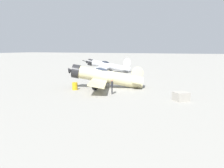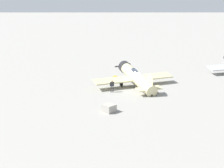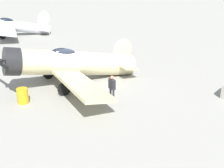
% 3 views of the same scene
% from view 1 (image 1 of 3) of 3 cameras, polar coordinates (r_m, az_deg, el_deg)
% --- Properties ---
extents(ground_plane, '(400.00, 400.00, 0.00)m').
position_cam_1_polar(ground_plane, '(28.53, -0.86, -0.95)').
color(ground_plane, gray).
extents(airplane_foreground, '(9.82, 11.45, 3.13)m').
position_cam_1_polar(airplane_foreground, '(28.35, -1.88, 1.87)').
color(airplane_foreground, beige).
rests_on(airplane_foreground, ground_plane).
extents(airplane_mid_apron, '(10.62, 11.02, 3.27)m').
position_cam_1_polar(airplane_mid_apron, '(47.52, -1.20, 4.63)').
color(airplane_mid_apron, '#B7BABF').
rests_on(airplane_mid_apron, ground_plane).
extents(ground_crew_mechanic, '(0.40, 0.56, 1.60)m').
position_cam_1_polar(ground_crew_mechanic, '(24.49, -0.00, -0.30)').
color(ground_crew_mechanic, '#2D2D33').
rests_on(ground_crew_mechanic, ground_plane).
extents(equipment_crate, '(1.71, 1.71, 0.83)m').
position_cam_1_polar(equipment_crate, '(22.39, 17.10, -3.03)').
color(equipment_crate, '#9E998E').
rests_on(equipment_crate, ground_plane).
extents(fuel_drum, '(0.67, 0.67, 0.89)m').
position_cam_1_polar(fuel_drum, '(27.38, -9.40, -0.55)').
color(fuel_drum, gold).
rests_on(fuel_drum, ground_plane).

